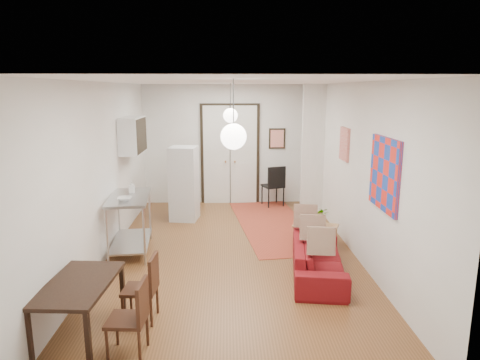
{
  "coord_description": "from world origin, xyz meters",
  "views": [
    {
      "loc": [
        -0.08,
        -6.91,
        2.79
      ],
      "look_at": [
        0.15,
        0.29,
        1.25
      ],
      "focal_mm": 32.0,
      "sensor_mm": 36.0,
      "label": 1
    }
  ],
  "objects_px": {
    "coffee_table": "(315,227)",
    "dining_chair_near": "(141,281)",
    "sofa": "(318,258)",
    "dining_chair_far": "(128,309)",
    "kitchen_counter": "(130,215)",
    "black_side_chair": "(272,181)",
    "dining_table": "(79,288)",
    "fridge": "(184,184)"
  },
  "relations": [
    {
      "from": "coffee_table",
      "to": "dining_chair_near",
      "type": "height_order",
      "value": "dining_chair_near"
    },
    {
      "from": "sofa",
      "to": "dining_chair_far",
      "type": "distance_m",
      "value": 3.06
    },
    {
      "from": "kitchen_counter",
      "to": "black_side_chair",
      "type": "height_order",
      "value": "kitchen_counter"
    },
    {
      "from": "kitchen_counter",
      "to": "dining_table",
      "type": "bearing_deg",
      "value": -95.55
    },
    {
      "from": "kitchen_counter",
      "to": "dining_table",
      "type": "xyz_separation_m",
      "value": [
        0.0,
        -2.6,
        -0.07
      ]
    },
    {
      "from": "dining_chair_near",
      "to": "black_side_chair",
      "type": "bearing_deg",
      "value": 161.46
    },
    {
      "from": "dining_chair_near",
      "to": "dining_chair_far",
      "type": "relative_size",
      "value": 1.0
    },
    {
      "from": "dining_chair_near",
      "to": "dining_chair_far",
      "type": "distance_m",
      "value": 0.7
    },
    {
      "from": "dining_chair_near",
      "to": "sofa",
      "type": "bearing_deg",
      "value": 118.99
    },
    {
      "from": "coffee_table",
      "to": "kitchen_counter",
      "type": "relative_size",
      "value": 0.65
    },
    {
      "from": "sofa",
      "to": "dining_chair_near",
      "type": "distance_m",
      "value": 2.7
    },
    {
      "from": "black_side_chair",
      "to": "coffee_table",
      "type": "bearing_deg",
      "value": 81.79
    },
    {
      "from": "coffee_table",
      "to": "dining_chair_far",
      "type": "bearing_deg",
      "value": -129.74
    },
    {
      "from": "fridge",
      "to": "dining_table",
      "type": "bearing_deg",
      "value": -91.36
    },
    {
      "from": "fridge",
      "to": "dining_chair_near",
      "type": "relative_size",
      "value": 1.91
    },
    {
      "from": "dining_chair_near",
      "to": "black_side_chair",
      "type": "relative_size",
      "value": 0.84
    },
    {
      "from": "coffee_table",
      "to": "fridge",
      "type": "xyz_separation_m",
      "value": [
        -2.55,
        1.54,
        0.5
      ]
    },
    {
      "from": "coffee_table",
      "to": "dining_chair_near",
      "type": "distance_m",
      "value": 3.7
    },
    {
      "from": "dining_chair_far",
      "to": "sofa",
      "type": "bearing_deg",
      "value": 130.98
    },
    {
      "from": "fridge",
      "to": "black_side_chair",
      "type": "bearing_deg",
      "value": 37.59
    },
    {
      "from": "coffee_table",
      "to": "black_side_chair",
      "type": "relative_size",
      "value": 0.89
    },
    {
      "from": "sofa",
      "to": "black_side_chair",
      "type": "bearing_deg",
      "value": 11.72
    },
    {
      "from": "coffee_table",
      "to": "dining_chair_near",
      "type": "xyz_separation_m",
      "value": [
        -2.69,
        -2.54,
        0.18
      ]
    },
    {
      "from": "sofa",
      "to": "fridge",
      "type": "distance_m",
      "value": 3.77
    },
    {
      "from": "coffee_table",
      "to": "dining_table",
      "type": "bearing_deg",
      "value": -137.96
    },
    {
      "from": "dining_chair_near",
      "to": "dining_chair_far",
      "type": "bearing_deg",
      "value": 4.04
    },
    {
      "from": "kitchen_counter",
      "to": "fridge",
      "type": "bearing_deg",
      "value": 63.01
    },
    {
      "from": "dining_table",
      "to": "fridge",
      "type": "bearing_deg",
      "value": 80.64
    },
    {
      "from": "sofa",
      "to": "dining_table",
      "type": "relative_size",
      "value": 1.49
    },
    {
      "from": "coffee_table",
      "to": "dining_chair_far",
      "type": "distance_m",
      "value": 4.21
    },
    {
      "from": "sofa",
      "to": "kitchen_counter",
      "type": "relative_size",
      "value": 1.37
    },
    {
      "from": "kitchen_counter",
      "to": "fridge",
      "type": "height_order",
      "value": "fridge"
    },
    {
      "from": "dining_table",
      "to": "kitchen_counter",
      "type": "bearing_deg",
      "value": 90.06
    },
    {
      "from": "dining_table",
      "to": "black_side_chair",
      "type": "bearing_deg",
      "value": 63.89
    },
    {
      "from": "sofa",
      "to": "kitchen_counter",
      "type": "height_order",
      "value": "kitchen_counter"
    },
    {
      "from": "fridge",
      "to": "dining_chair_far",
      "type": "distance_m",
      "value": 4.79
    },
    {
      "from": "sofa",
      "to": "black_side_chair",
      "type": "relative_size",
      "value": 1.89
    },
    {
      "from": "coffee_table",
      "to": "dining_table",
      "type": "xyz_separation_m",
      "value": [
        -3.29,
        -2.97,
        0.3
      ]
    },
    {
      "from": "kitchen_counter",
      "to": "dining_chair_far",
      "type": "bearing_deg",
      "value": -83.77
    },
    {
      "from": "sofa",
      "to": "black_side_chair",
      "type": "xyz_separation_m",
      "value": [
        -0.27,
        4.1,
        0.31
      ]
    },
    {
      "from": "dining_table",
      "to": "dining_chair_near",
      "type": "relative_size",
      "value": 1.51
    },
    {
      "from": "kitchen_counter",
      "to": "sofa",
      "type": "bearing_deg",
      "value": -24.41
    }
  ]
}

